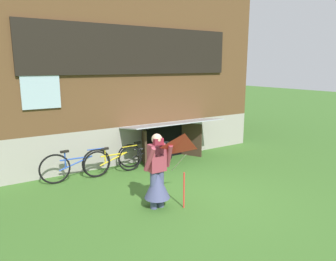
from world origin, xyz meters
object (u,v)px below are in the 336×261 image
at_px(kite, 184,153).
at_px(bicycle_black, 146,154).
at_px(bicycle_yellow, 114,161).
at_px(bicycle_blue, 76,165).
at_px(person, 157,177).

xyz_separation_m(kite, bicycle_black, (0.79, 3.00, -0.88)).
bearing_deg(bicycle_yellow, bicycle_black, 7.16).
height_order(kite, bicycle_yellow, kite).
relative_size(bicycle_yellow, bicycle_blue, 0.93).
bearing_deg(person, bicycle_yellow, 98.08).
bearing_deg(person, bicycle_blue, 120.25).
distance_m(kite, bicycle_yellow, 3.01).
height_order(bicycle_black, bicycle_blue, bicycle_blue).
relative_size(person, bicycle_blue, 0.87).
xyz_separation_m(kite, bicycle_yellow, (-0.25, 2.88, -0.87)).
bearing_deg(bicycle_blue, kite, -63.05).
bearing_deg(kite, bicycle_blue, 112.72).
xyz_separation_m(person, bicycle_yellow, (0.06, 2.38, -0.28)).
distance_m(bicycle_black, bicycle_blue, 2.02).
bearing_deg(bicycle_black, person, -94.74).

